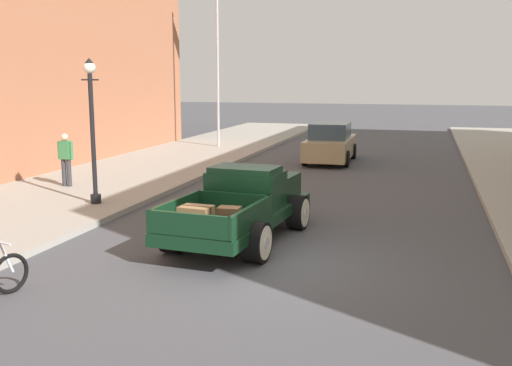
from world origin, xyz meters
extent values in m
plane|color=#47474C|center=(0.00, 0.00, 0.00)|extent=(140.00, 140.00, 0.00)
cube|color=black|center=(-0.90, 1.33, 0.54)|extent=(2.16, 5.03, 0.24)
cube|color=black|center=(-0.87, 1.68, 1.06)|extent=(1.65, 1.23, 0.80)
cube|color=black|center=(-0.87, 1.63, 1.52)|extent=(1.51, 1.05, 0.12)
cube|color=#3D4C5B|center=(-0.82, 2.24, 1.22)|extent=(1.32, 0.15, 0.44)
cube|color=black|center=(-0.76, 2.97, 0.92)|extent=(1.44, 1.60, 0.52)
cube|color=silver|center=(-0.70, 3.77, 0.90)|extent=(0.69, 0.16, 0.47)
cube|color=black|center=(-1.01, -0.07, 0.68)|extent=(1.86, 2.23, 0.04)
cube|color=black|center=(-1.82, 0.00, 0.90)|extent=(0.25, 2.10, 0.44)
cube|color=black|center=(-0.21, -0.13, 0.90)|extent=(0.25, 2.10, 0.44)
cube|color=black|center=(-1.10, -1.07, 0.90)|extent=(1.62, 0.21, 0.44)
cube|color=black|center=(-0.93, 0.94, 0.90)|extent=(1.62, 0.21, 0.44)
cylinder|color=black|center=(-1.68, 2.75, 0.40)|extent=(0.42, 0.83, 0.80)
cylinder|color=silver|center=(-1.87, 2.76, 0.40)|extent=(0.07, 0.65, 0.66)
cylinder|color=silver|center=(-1.88, 2.76, 0.40)|extent=(0.04, 0.24, 0.24)
cylinder|color=black|center=(0.11, 2.60, 0.40)|extent=(0.42, 0.83, 0.80)
cylinder|color=silver|center=(0.29, 2.58, 0.40)|extent=(0.07, 0.65, 0.66)
cylinder|color=silver|center=(0.30, 2.58, 0.40)|extent=(0.04, 0.24, 0.24)
cylinder|color=black|center=(-1.90, 0.06, 0.40)|extent=(0.42, 0.83, 0.80)
cylinder|color=silver|center=(-2.09, 0.07, 0.40)|extent=(0.07, 0.65, 0.66)
cylinder|color=silver|center=(-2.10, 0.08, 0.40)|extent=(0.04, 0.24, 0.24)
cylinder|color=black|center=(-0.12, -0.09, 0.40)|extent=(0.42, 0.83, 0.80)
cylinder|color=silver|center=(0.07, -0.10, 0.40)|extent=(0.07, 0.65, 0.66)
cylinder|color=silver|center=(0.08, -0.11, 0.40)|extent=(0.04, 0.24, 0.24)
cube|color=olive|center=(-1.22, -0.40, 0.90)|extent=(0.63, 0.49, 0.40)
cube|color=#3D2D1E|center=(-1.22, -0.40, 0.90)|extent=(0.62, 0.10, 0.42)
cube|color=brown|center=(-0.77, 0.21, 0.84)|extent=(0.45, 0.34, 0.28)
torus|color=black|center=(-3.54, -2.78, 0.33)|extent=(0.25, 0.66, 0.67)
cylinder|color=silver|center=(-3.55, -2.84, 0.64)|extent=(0.12, 0.26, 0.58)
cube|color=tan|center=(-0.92, 13.87, 0.61)|extent=(1.78, 4.32, 0.80)
cube|color=#384C5B|center=(-0.91, 13.72, 1.33)|extent=(1.55, 2.02, 0.64)
cylinder|color=black|center=(-1.76, 15.15, 0.33)|extent=(0.23, 0.66, 0.66)
cylinder|color=black|center=(-0.11, 15.17, 0.33)|extent=(0.23, 0.66, 0.66)
cylinder|color=black|center=(-1.72, 12.57, 0.33)|extent=(0.23, 0.66, 0.66)
cylinder|color=black|center=(-0.07, 12.59, 0.33)|extent=(0.23, 0.66, 0.66)
cylinder|color=#333338|center=(-7.90, 5.20, 0.58)|extent=(0.14, 0.14, 0.86)
cylinder|color=#333338|center=(-7.72, 5.20, 0.58)|extent=(0.14, 0.14, 0.86)
cube|color=#387A47|center=(-7.81, 5.20, 1.29)|extent=(0.36, 0.22, 0.56)
cylinder|color=#387A47|center=(-8.03, 5.20, 1.26)|extent=(0.09, 0.09, 0.54)
cylinder|color=#387A47|center=(-7.59, 5.20, 1.26)|extent=(0.09, 0.09, 0.54)
sphere|color=beige|center=(-7.81, 5.20, 1.69)|extent=(0.22, 0.22, 0.22)
cylinder|color=black|center=(-5.59, 3.21, 0.27)|extent=(0.28, 0.28, 0.24)
cylinder|color=black|center=(-5.59, 3.21, 1.99)|extent=(0.12, 0.12, 3.20)
cylinder|color=black|center=(-5.59, 3.21, 3.44)|extent=(0.50, 0.04, 0.04)
sphere|color=silver|center=(-5.59, 3.21, 3.75)|extent=(0.32, 0.32, 0.32)
cone|color=black|center=(-5.59, 3.21, 3.93)|extent=(0.24, 0.24, 0.14)
cylinder|color=#B2B2B7|center=(-6.92, 16.77, 4.65)|extent=(0.12, 0.12, 9.00)
camera|label=1|loc=(2.87, -10.49, 3.49)|focal=41.19mm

